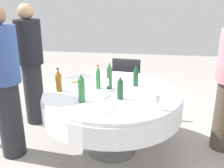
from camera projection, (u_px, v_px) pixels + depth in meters
The scene contains 17 objects.
ground_plane at pixel (112, 149), 3.17m from camera, with size 10.00×10.00×0.00m, color gray.
dining_table at pixel (112, 103), 2.97m from camera, with size 1.54×1.54×0.74m.
bottle_green_east at pixel (81, 88), 2.61m from camera, with size 0.07×0.07×0.30m.
bottle_green_outer at pixel (109, 76), 2.97m from camera, with size 0.06×0.06×0.31m.
bottle_amber_right at pixel (59, 81), 2.89m from camera, with size 0.07×0.07×0.26m.
bottle_green_front at pixel (98, 78), 2.96m from camera, with size 0.06×0.06×0.27m.
bottle_dark_green_south at pixel (136, 76), 3.05m from camera, with size 0.06×0.06×0.27m.
bottle_dark_green_rear at pixel (120, 88), 2.68m from camera, with size 0.06×0.06×0.25m.
wine_glass_front at pixel (156, 98), 2.44m from camera, with size 0.07×0.07×0.16m.
wine_glass_south at pixel (106, 82), 2.90m from camera, with size 0.07×0.07×0.14m.
plate_near at pixel (101, 108), 2.50m from camera, with size 0.24×0.24×0.02m.
plate_west at pixel (74, 82), 3.17m from camera, with size 0.23×0.23×0.04m.
fork_outer at pixel (137, 91), 2.94m from camera, with size 0.18×0.02×0.01m, color silver.
folded_napkin at pixel (102, 96), 2.77m from camera, with size 0.13×0.13×0.02m, color white.
person_east at pixel (31, 64), 3.56m from camera, with size 0.34×0.34×1.64m.
person_right at pixel (5, 83), 2.80m from camera, with size 0.34×0.34×1.66m.
chair_rear at pixel (127, 80), 3.96m from camera, with size 0.43×0.43×0.87m.
Camera 1 is at (-0.38, 2.70, 1.80)m, focal length 42.57 mm.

